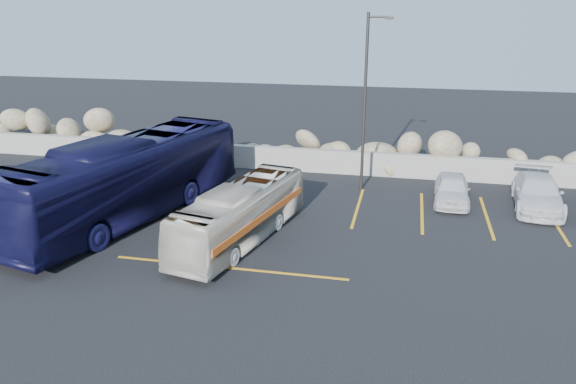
% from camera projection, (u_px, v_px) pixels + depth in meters
% --- Properties ---
extents(ground, '(90.00, 90.00, 0.00)m').
position_uv_depth(ground, '(256.00, 274.00, 18.21)').
color(ground, black).
rests_on(ground, ground).
extents(seawall, '(60.00, 0.40, 1.20)m').
position_uv_depth(seawall, '(318.00, 161.00, 29.13)').
color(seawall, gray).
rests_on(seawall, ground).
extents(riprap_pile, '(54.00, 2.80, 2.60)m').
position_uv_depth(riprap_pile, '(322.00, 142.00, 30.02)').
color(riprap_pile, '#887759').
rests_on(riprap_pile, ground).
extents(parking_lines, '(18.16, 9.36, 0.01)m').
position_uv_depth(parking_lines, '(405.00, 223.00, 22.42)').
color(parking_lines, orange).
rests_on(parking_lines, ground).
extents(lamppost, '(1.14, 0.18, 8.00)m').
position_uv_depth(lamppost, '(366.00, 99.00, 25.13)').
color(lamppost, '#2E2B29').
rests_on(lamppost, ground).
extents(vintage_bus, '(3.31, 7.79, 2.11)m').
position_uv_depth(vintage_bus, '(241.00, 214.00, 20.44)').
color(vintage_bus, beige).
rests_on(vintage_bus, ground).
extents(tour_coach, '(5.58, 12.27, 3.33)m').
position_uv_depth(tour_coach, '(128.00, 178.00, 22.57)').
color(tour_coach, '#100F34').
rests_on(tour_coach, ground).
extents(car_a, '(1.62, 3.73, 1.25)m').
position_uv_depth(car_a, '(452.00, 189.00, 24.55)').
color(car_a, silver).
rests_on(car_a, ground).
extents(car_c, '(2.25, 4.77, 1.34)m').
position_uv_depth(car_c, '(538.00, 193.00, 23.89)').
color(car_c, silver).
rests_on(car_c, ground).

